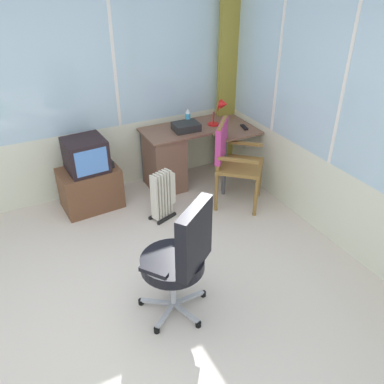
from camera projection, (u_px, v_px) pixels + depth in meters
name	position (u px, v px, depth m)	size (l,w,h in m)	color
ground	(131.00, 342.00, 3.07)	(5.49, 5.61, 0.06)	beige
north_window_panel	(46.00, 94.00, 4.18)	(4.49, 0.07, 2.53)	silver
east_window_panel	(382.00, 133.00, 3.27)	(0.07, 4.61, 2.53)	silver
curtain_corner	(228.00, 76.00, 4.93)	(0.27, 0.07, 2.43)	olive
desk	(169.00, 157.00, 4.85)	(1.29, 0.80, 0.73)	brown
desk_lamp	(221.00, 109.00, 4.75)	(0.24, 0.21, 0.33)	red
tv_remote	(244.00, 127.00, 4.77)	(0.04, 0.15, 0.02)	black
spray_bottle	(188.00, 118.00, 4.79)	(0.06, 0.06, 0.22)	#48B3DD
paper_tray	(186.00, 127.00, 4.70)	(0.30, 0.23, 0.09)	#262626
wooden_armchair	(229.00, 153.00, 4.42)	(0.68, 0.68, 0.98)	olive
office_chair	(182.00, 255.00, 2.99)	(0.61, 0.60, 1.05)	#B7B7BF
tv_on_stand	(89.00, 178.00, 4.46)	(0.67, 0.48, 0.84)	brown
space_heater	(163.00, 194.00, 4.32)	(0.33, 0.25, 0.56)	silver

